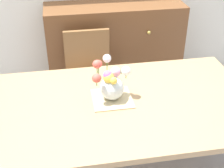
% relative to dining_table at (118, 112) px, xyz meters
% --- Properties ---
extents(dining_table, '(1.86, 1.05, 0.77)m').
position_rel_dining_table_xyz_m(dining_table, '(0.00, 0.00, 0.00)').
color(dining_table, tan).
rests_on(dining_table, ground_plane).
extents(chair_far, '(0.42, 0.42, 0.90)m').
position_rel_dining_table_xyz_m(chair_far, '(-0.11, 0.86, -0.17)').
color(chair_far, olive).
rests_on(chair_far, ground_plane).
extents(dresser, '(1.40, 0.47, 1.00)m').
position_rel_dining_table_xyz_m(dresser, '(0.22, 1.33, -0.19)').
color(dresser, brown).
rests_on(dresser, ground_plane).
extents(placemat, '(0.27, 0.27, 0.01)m').
position_rel_dining_table_xyz_m(placemat, '(-0.03, 0.05, 0.08)').
color(placemat, '#CCB789').
rests_on(placemat, dining_table).
extents(flower_vase, '(0.26, 0.22, 0.27)m').
position_rel_dining_table_xyz_m(flower_vase, '(-0.04, 0.06, 0.21)').
color(flower_vase, silver).
rests_on(flower_vase, placemat).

